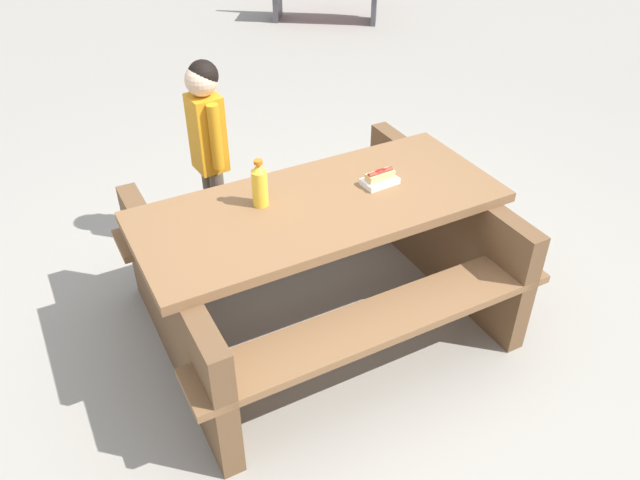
% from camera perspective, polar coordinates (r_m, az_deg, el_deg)
% --- Properties ---
extents(ground_plane, '(30.00, 30.00, 0.00)m').
position_cam_1_polar(ground_plane, '(3.50, -0.00, -6.98)').
color(ground_plane, gray).
rests_on(ground_plane, ground).
extents(picnic_table, '(2.02, 1.70, 0.75)m').
position_cam_1_polar(picnic_table, '(3.21, -0.00, -1.16)').
color(picnic_table, brown).
rests_on(picnic_table, ground).
extents(soda_bottle, '(0.08, 0.08, 0.24)m').
position_cam_1_polar(soda_bottle, '(2.98, -5.50, 5.03)').
color(soda_bottle, yellow).
rests_on(soda_bottle, picnic_table).
extents(hotdog_tray, '(0.20, 0.15, 0.08)m').
position_cam_1_polar(hotdog_tray, '(3.18, 5.46, 5.58)').
color(hotdog_tray, white).
rests_on(hotdog_tray, picnic_table).
extents(child_in_coat, '(0.21, 0.29, 1.19)m').
position_cam_1_polar(child_in_coat, '(3.71, -10.17, 9.48)').
color(child_in_coat, brown).
rests_on(child_in_coat, ground).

